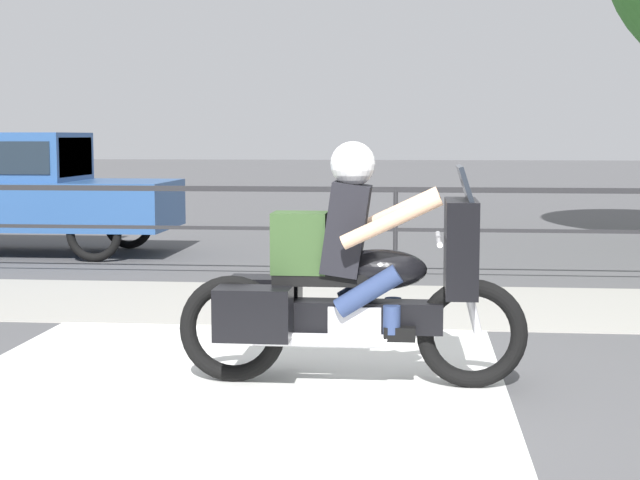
% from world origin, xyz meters
% --- Properties ---
extents(ground_plane, '(120.00, 120.00, 0.00)m').
position_xyz_m(ground_plane, '(0.00, 0.00, 0.00)').
color(ground_plane, '#4C4C4F').
extents(sidewalk_band, '(44.00, 2.40, 0.01)m').
position_xyz_m(sidewalk_band, '(0.00, 3.40, 0.01)').
color(sidewalk_band, '#99968E').
rests_on(sidewalk_band, ground).
extents(crosswalk_band, '(3.65, 6.00, 0.01)m').
position_xyz_m(crosswalk_band, '(-0.99, -0.20, 0.00)').
color(crosswalk_band, silver).
rests_on(crosswalk_band, ground).
extents(fence_railing, '(36.00, 0.05, 1.06)m').
position_xyz_m(fence_railing, '(0.00, 4.96, 0.83)').
color(fence_railing, '#232326').
rests_on(fence_railing, ground).
extents(motorcycle, '(2.27, 0.76, 1.59)m').
position_xyz_m(motorcycle, '(-0.17, 0.34, 0.70)').
color(motorcycle, black).
rests_on(motorcycle, ground).
extents(parked_car, '(4.35, 1.64, 1.66)m').
position_xyz_m(parked_car, '(-5.36, 7.01, 0.95)').
color(parked_car, '#284C84').
rests_on(parked_car, ground).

